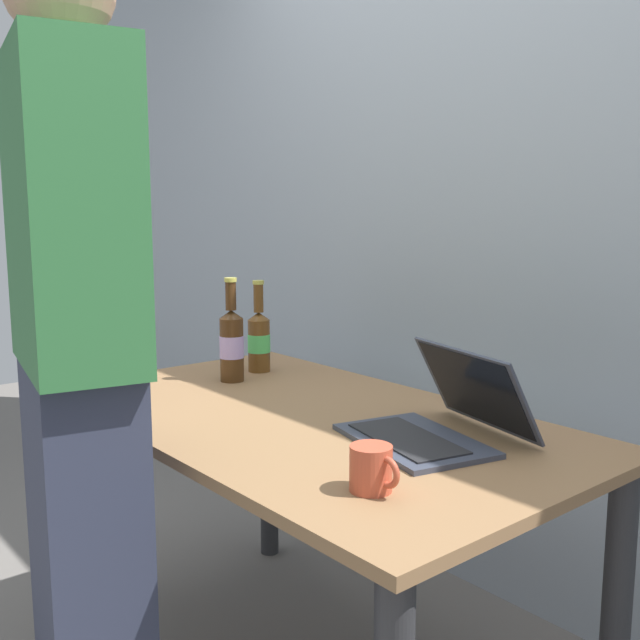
{
  "coord_description": "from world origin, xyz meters",
  "views": [
    {
      "loc": [
        1.39,
        -1.11,
        1.26
      ],
      "look_at": [
        0.05,
        0.0,
        0.99
      ],
      "focal_mm": 40.7,
      "sensor_mm": 36.0,
      "label": 1
    }
  ],
  "objects_px": {
    "person_figure": "(78,366)",
    "beer_bottle_brown": "(259,339)",
    "beer_bottle_dark": "(232,342)",
    "laptop": "(438,419)",
    "coffee_mug": "(372,469)"
  },
  "relations": [
    {
      "from": "laptop",
      "to": "person_figure",
      "type": "relative_size",
      "value": 0.23
    },
    {
      "from": "laptop",
      "to": "beer_bottle_brown",
      "type": "height_order",
      "value": "beer_bottle_brown"
    },
    {
      "from": "beer_bottle_brown",
      "to": "person_figure",
      "type": "bearing_deg",
      "value": -59.54
    },
    {
      "from": "person_figure",
      "to": "beer_bottle_brown",
      "type": "bearing_deg",
      "value": 120.46
    },
    {
      "from": "person_figure",
      "to": "coffee_mug",
      "type": "relative_size",
      "value": 16.17
    },
    {
      "from": "beer_bottle_brown",
      "to": "beer_bottle_dark",
      "type": "height_order",
      "value": "beer_bottle_dark"
    },
    {
      "from": "beer_bottle_dark",
      "to": "person_figure",
      "type": "distance_m",
      "value": 0.74
    },
    {
      "from": "laptop",
      "to": "coffee_mug",
      "type": "height_order",
      "value": "laptop"
    },
    {
      "from": "coffee_mug",
      "to": "person_figure",
      "type": "bearing_deg",
      "value": -145.88
    },
    {
      "from": "person_figure",
      "to": "laptop",
      "type": "bearing_deg",
      "value": 60.25
    },
    {
      "from": "beer_bottle_dark",
      "to": "coffee_mug",
      "type": "height_order",
      "value": "beer_bottle_dark"
    },
    {
      "from": "beer_bottle_brown",
      "to": "beer_bottle_dark",
      "type": "distance_m",
      "value": 0.15
    },
    {
      "from": "person_figure",
      "to": "coffee_mug",
      "type": "distance_m",
      "value": 0.63
    },
    {
      "from": "beer_bottle_dark",
      "to": "coffee_mug",
      "type": "bearing_deg",
      "value": -17.14
    },
    {
      "from": "laptop",
      "to": "beer_bottle_dark",
      "type": "xyz_separation_m",
      "value": [
        -0.78,
        -0.05,
        0.07
      ]
    }
  ]
}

